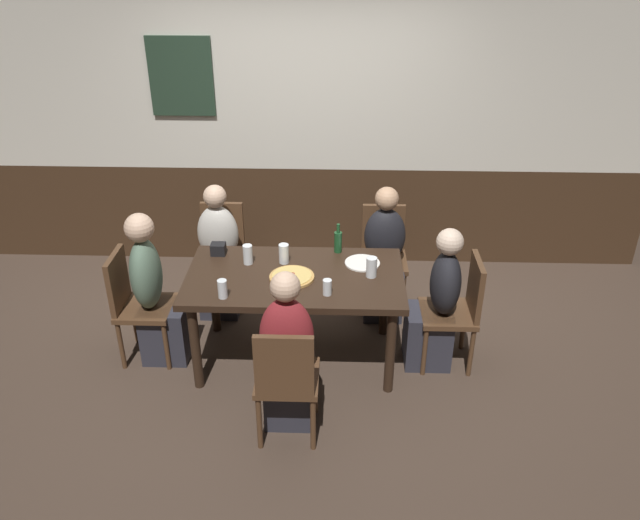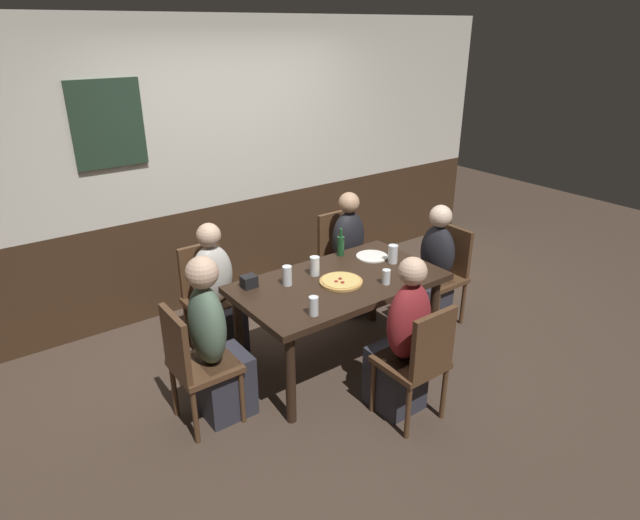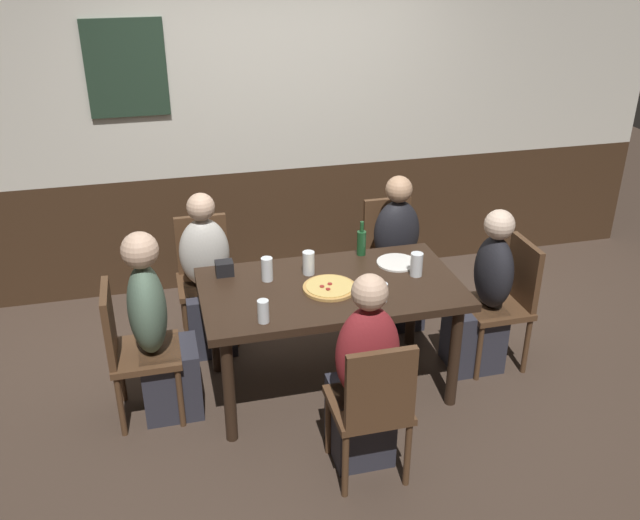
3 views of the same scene
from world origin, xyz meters
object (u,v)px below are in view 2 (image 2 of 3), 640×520
object	(u,v)px
chair_head_east	(444,270)
person_mid_near	(402,348)
person_right_far	(351,261)
highball_clear	(314,307)
chair_right_far	(340,253)
pizza	(341,281)
person_head_west	(216,351)
person_left_far	(217,302)
pint_glass_stout	(393,255)
tumbler_short	(287,277)
beer_bottle_green	(341,245)
person_head_east	(431,277)
chair_head_west	(194,361)
chair_mid_near	(419,359)
beer_glass_half	(386,277)
chair_left_far	(208,292)
pint_glass_amber	(315,267)
condiment_caddy	(249,282)
dining_table	(339,290)
plate_white_large	(372,256)

from	to	relation	value
chair_head_east	person_mid_near	bearing A→B (deg)	-150.05
person_right_far	highball_clear	world-z (taller)	person_right_far
chair_right_far	pizza	size ratio (longest dim) A/B	2.73
person_head_west	person_left_far	distance (m)	0.78
chair_head_east	person_left_far	xyz separation A→B (m)	(-1.89, 0.69, -0.02)
pint_glass_stout	tumbler_short	bearing A→B (deg)	170.03
beer_bottle_green	person_head_east	bearing A→B (deg)	-26.78
chair_head_west	chair_mid_near	world-z (taller)	same
pizza	beer_glass_half	xyz separation A→B (m)	(0.26, -0.21, 0.04)
chair_head_west	pint_glass_stout	xyz separation A→B (m)	(1.75, 0.00, 0.31)
chair_left_far	person_head_east	world-z (taller)	person_head_east
person_right_far	beer_bottle_green	distance (m)	0.61
chair_mid_near	pint_glass_amber	bearing A→B (deg)	95.13
person_head_west	condiment_caddy	world-z (taller)	person_head_west
beer_glass_half	highball_clear	bearing A→B (deg)	-174.98
chair_head_east	person_head_west	world-z (taller)	person_head_west
chair_head_east	pizza	world-z (taller)	chair_head_east
chair_head_east	person_head_east	bearing A→B (deg)	180.00
chair_mid_near	person_head_east	size ratio (longest dim) A/B	0.78
beer_glass_half	dining_table	bearing A→B (deg)	132.99
person_head_west	pint_glass_amber	distance (m)	1.01
highball_clear	beer_glass_half	distance (m)	0.71
chair_head_east	chair_mid_near	bearing A→B (deg)	-144.61
person_mid_near	pizza	distance (m)	0.69
chair_left_far	chair_head_east	distance (m)	2.08
highball_clear	plate_white_large	world-z (taller)	highball_clear
chair_head_west	beer_bottle_green	distance (m)	1.59
chair_right_far	person_head_west	size ratio (longest dim) A/B	0.73
person_right_far	dining_table	bearing A→B (deg)	-135.04
chair_left_far	beer_glass_half	bearing A→B (deg)	-50.02
chair_left_far	person_right_far	bearing A→B (deg)	-6.73
highball_clear	plate_white_large	xyz separation A→B (m)	(0.96, 0.50, -0.05)
chair_head_west	pint_glass_amber	bearing A→B (deg)	9.41
dining_table	person_mid_near	bearing A→B (deg)	-90.00
chair_head_east	highball_clear	bearing A→B (deg)	-169.16
person_right_far	highball_clear	distance (m)	1.57
beer_glass_half	condiment_caddy	xyz separation A→B (m)	(-0.84, 0.55, -0.01)
person_head_east	chair_head_east	bearing A→B (deg)	0.00
highball_clear	condiment_caddy	size ratio (longest dim) A/B	1.20
beer_bottle_green	condiment_caddy	size ratio (longest dim) A/B	2.13
chair_right_far	dining_table	bearing A→B (deg)	-129.01
chair_head_east	beer_glass_half	distance (m)	1.04
chair_head_east	chair_head_west	bearing A→B (deg)	180.00
pizza	pint_glass_stout	size ratio (longest dim) A/B	2.16
chair_left_far	pint_glass_amber	world-z (taller)	pint_glass_amber
person_head_east	pint_glass_stout	world-z (taller)	person_head_east
chair_head_west	person_head_west	xyz separation A→B (m)	(0.16, 0.00, 0.02)
chair_right_far	chair_mid_near	world-z (taller)	same
pint_glass_stout	chair_left_far	bearing A→B (deg)	145.55
person_right_far	pint_glass_stout	distance (m)	0.78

